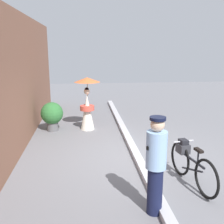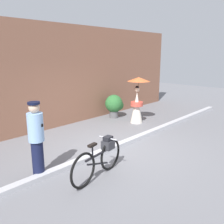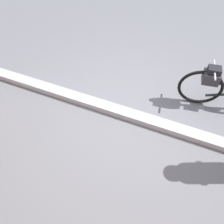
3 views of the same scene
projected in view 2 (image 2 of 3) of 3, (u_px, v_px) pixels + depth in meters
name	position (u px, v px, depth m)	size (l,w,h in m)	color
ground_plane	(116.00, 148.00, 7.02)	(30.00, 30.00, 0.00)	slate
building_wall	(50.00, 77.00, 8.70)	(14.00, 0.40, 3.73)	brown
sidewalk_curb	(116.00, 146.00, 7.00)	(14.00, 0.20, 0.12)	#B2B2B7
bicycle_near_officer	(100.00, 157.00, 5.33)	(1.72, 0.48, 0.85)	black
person_officer	(36.00, 138.00, 5.23)	(0.34, 0.37, 1.70)	#141938
person_with_parasol	(137.00, 99.00, 9.43)	(0.87, 0.87, 1.80)	silver
potted_plant_by_door	(115.00, 105.00, 10.29)	(0.77, 0.75, 0.99)	#59595B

